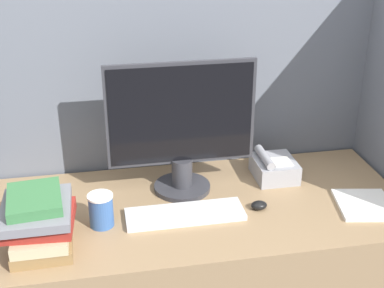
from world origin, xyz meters
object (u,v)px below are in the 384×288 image
Objects in this scene: monitor at (182,131)px; book_stack at (39,222)px; mouse at (259,205)px; keyboard at (185,214)px; desk_telephone at (274,168)px; coffee_cup at (101,210)px.

book_stack is at bearing -151.92° from monitor.
mouse is (0.27, -0.21, -0.24)m from monitor.
keyboard is 2.31× the size of desk_telephone.
keyboard is at bearing 179.88° from mouse.
desk_telephone is (0.41, 0.03, -0.22)m from monitor.
monitor is at bearing 28.08° from book_stack.
coffee_cup is (-0.34, -0.21, -0.20)m from monitor.
keyboard is 0.29m from mouse.
monitor is at bearing 83.34° from keyboard.
mouse is at bearing -120.13° from desk_telephone.
coffee_cup reaches higher than desk_telephone.
monitor is 3.04× the size of desk_telephone.
monitor is 4.63× the size of coffee_cup.
keyboard is 0.49m from desk_telephone.
mouse is 0.50× the size of coffee_cup.
keyboard is (-0.02, -0.21, -0.25)m from monitor.
desk_telephone is (0.43, 0.24, 0.04)m from keyboard.
desk_telephone is (0.14, 0.24, 0.03)m from mouse.
book_stack reaches higher than keyboard.
mouse is 0.28m from desk_telephone.
monitor is 2.01× the size of book_stack.
desk_telephone reaches higher than mouse.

